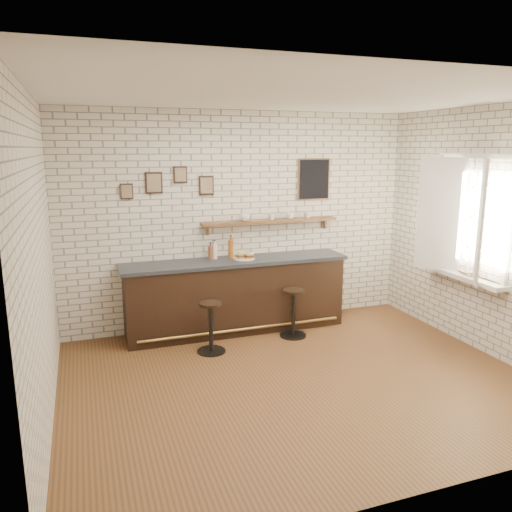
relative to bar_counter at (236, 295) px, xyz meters
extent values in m
plane|color=brown|center=(0.18, -1.70, -0.51)|extent=(5.00, 5.00, 0.00)
cube|color=black|center=(0.00, 0.00, -0.03)|extent=(3.00, 0.58, 0.96)
cube|color=#2D333A|center=(0.00, 0.00, 0.48)|extent=(3.10, 0.62, 0.05)
cylinder|color=olive|center=(0.00, -0.32, -0.39)|extent=(2.79, 0.04, 0.04)
cylinder|color=white|center=(0.12, -0.01, 0.51)|extent=(0.28, 0.28, 0.01)
cylinder|color=#EFAA54|center=(0.18, 0.02, 0.52)|extent=(0.05, 0.05, 0.00)
cylinder|color=#EFAA54|center=(0.15, -0.03, 0.52)|extent=(0.05, 0.05, 0.00)
cylinder|color=#EFAA54|center=(0.02, 0.05, 0.52)|extent=(0.06, 0.06, 0.00)
cylinder|color=#EFAA54|center=(0.16, 0.03, 0.52)|extent=(0.06, 0.06, 0.00)
cylinder|color=#EFAA54|center=(0.01, -0.04, 0.52)|extent=(0.06, 0.06, 0.00)
cylinder|color=#EFAA54|center=(0.19, -0.01, 0.52)|extent=(0.04, 0.04, 0.00)
cylinder|color=#EFAA54|center=(0.12, -0.06, 0.52)|extent=(0.05, 0.05, 0.00)
cylinder|color=#EFAA54|center=(0.01, -0.07, 0.52)|extent=(0.04, 0.04, 0.00)
cylinder|color=#EFAA54|center=(-0.02, 0.00, 0.52)|extent=(0.05, 0.05, 0.00)
cylinder|color=#EFAA54|center=(0.15, -0.06, 0.52)|extent=(0.06, 0.06, 0.00)
cylinder|color=#EFAA54|center=(0.03, 0.02, 0.52)|extent=(0.04, 0.04, 0.00)
cylinder|color=#EFAA54|center=(0.15, -0.04, 0.52)|extent=(0.05, 0.05, 0.00)
cylinder|color=#EFAA54|center=(0.19, 0.02, 0.52)|extent=(0.05, 0.05, 0.00)
cylinder|color=#EFAA54|center=(0.15, -0.03, 0.52)|extent=(0.05, 0.05, 0.00)
cylinder|color=brown|center=(-0.31, 0.15, 0.59)|extent=(0.07, 0.07, 0.18)
cylinder|color=brown|center=(-0.31, 0.15, 0.70)|extent=(0.03, 0.03, 0.04)
cylinder|color=black|center=(-0.31, 0.15, 0.73)|extent=(0.03, 0.03, 0.01)
cylinder|color=silver|center=(-0.25, 0.15, 0.60)|extent=(0.07, 0.07, 0.20)
cylinder|color=silver|center=(-0.25, 0.15, 0.73)|extent=(0.02, 0.02, 0.04)
cylinder|color=black|center=(-0.25, 0.15, 0.76)|extent=(0.03, 0.03, 0.01)
cylinder|color=#9A5018|center=(-0.02, 0.15, 0.63)|extent=(0.08, 0.08, 0.25)
cylinder|color=#9A5018|center=(-0.02, 0.15, 0.78)|extent=(0.03, 0.03, 0.06)
cylinder|color=black|center=(-0.02, 0.15, 0.81)|extent=(0.03, 0.03, 0.01)
cylinder|color=gold|center=(-0.01, 0.15, 0.59)|extent=(0.07, 0.07, 0.17)
cylinder|color=gold|center=(-0.01, 0.15, 0.69)|extent=(0.03, 0.03, 0.03)
cylinder|color=maroon|center=(-0.01, 0.15, 0.71)|extent=(0.03, 0.03, 0.01)
cylinder|color=black|center=(-0.52, -0.63, -0.50)|extent=(0.36, 0.36, 0.02)
cylinder|color=black|center=(-0.52, -0.63, -0.19)|extent=(0.05, 0.05, 0.59)
cylinder|color=black|center=(-0.52, -0.63, 0.12)|extent=(0.32, 0.32, 0.04)
cylinder|color=black|center=(0.66, -0.47, -0.50)|extent=(0.36, 0.36, 0.02)
cylinder|color=black|center=(0.66, -0.47, -0.19)|extent=(0.05, 0.05, 0.60)
cylinder|color=black|center=(0.66, -0.47, 0.13)|extent=(0.34, 0.34, 0.04)
cube|color=brown|center=(0.58, 0.20, 0.97)|extent=(2.00, 0.18, 0.04)
cube|color=brown|center=(-0.32, 0.27, 0.89)|extent=(0.03, 0.04, 0.16)
cube|color=brown|center=(1.48, 0.27, 0.89)|extent=(0.03, 0.04, 0.16)
imported|color=white|center=(0.21, 0.20, 1.05)|extent=(0.15, 0.15, 0.10)
imported|color=white|center=(0.60, 0.20, 1.04)|extent=(0.13, 0.13, 0.08)
imported|color=white|center=(0.88, 0.20, 1.04)|extent=(0.14, 0.14, 0.09)
imported|color=white|center=(1.16, 0.20, 1.04)|extent=(0.13, 0.13, 0.09)
cube|color=black|center=(-1.02, 0.28, 1.54)|extent=(0.22, 0.02, 0.28)
cube|color=black|center=(-0.67, 0.28, 1.64)|extent=(0.18, 0.02, 0.22)
cube|color=black|center=(-0.32, 0.28, 1.49)|extent=(0.20, 0.02, 0.26)
cube|color=black|center=(-1.37, 0.28, 1.44)|extent=(0.16, 0.02, 0.20)
cube|color=black|center=(1.28, 0.28, 1.54)|extent=(0.46, 0.02, 0.56)
cube|color=white|center=(2.58, -1.40, 0.39)|extent=(0.20, 1.35, 0.06)
cube|color=white|center=(2.65, -1.40, 1.89)|extent=(0.05, 1.30, 0.06)
cube|color=white|center=(2.65, -1.40, 0.39)|extent=(0.05, 1.30, 0.06)
cube|color=white|center=(2.65, -2.00, 1.14)|extent=(0.05, 0.06, 1.50)
cube|color=white|center=(2.65, -0.80, 1.14)|extent=(0.05, 0.06, 1.50)
cube|color=white|center=(2.50, -1.70, 1.14)|extent=(0.40, 0.46, 1.46)
cube|color=white|center=(2.50, -1.10, 1.14)|extent=(0.40, 0.46, 1.46)
imported|color=tan|center=(2.56, -1.44, 0.43)|extent=(0.22, 0.27, 0.02)
imported|color=tan|center=(2.56, -1.41, 0.45)|extent=(0.18, 0.22, 0.02)
camera|label=1|loc=(-1.94, -6.33, 1.99)|focal=35.00mm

